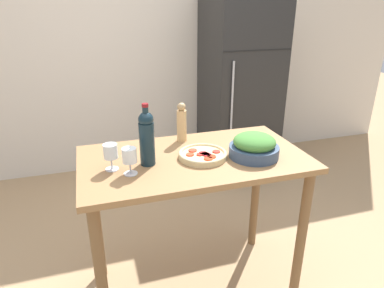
{
  "coord_description": "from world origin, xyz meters",
  "views": [
    {
      "loc": [
        -0.51,
        -1.62,
        1.7
      ],
      "look_at": [
        0.0,
        0.03,
        0.98
      ],
      "focal_mm": 32.0,
      "sensor_mm": 36.0,
      "label": 1
    }
  ],
  "objects_px": {
    "wine_glass_near": "(129,157)",
    "wine_glass_far": "(111,152)",
    "wine_bottle": "(147,137)",
    "salad_bowl": "(254,146)",
    "refrigerator": "(239,86)",
    "homemade_pizza": "(203,155)",
    "pepper_mill": "(182,123)"
  },
  "relations": [
    {
      "from": "salad_bowl",
      "to": "homemade_pizza",
      "type": "distance_m",
      "value": 0.28
    },
    {
      "from": "wine_glass_near",
      "to": "pepper_mill",
      "type": "height_order",
      "value": "pepper_mill"
    },
    {
      "from": "wine_glass_near",
      "to": "homemade_pizza",
      "type": "relative_size",
      "value": 0.52
    },
    {
      "from": "refrigerator",
      "to": "homemade_pizza",
      "type": "bearing_deg",
      "value": -120.65
    },
    {
      "from": "wine_glass_near",
      "to": "wine_glass_far",
      "type": "distance_m",
      "value": 0.11
    },
    {
      "from": "wine_glass_near",
      "to": "homemade_pizza",
      "type": "height_order",
      "value": "wine_glass_near"
    },
    {
      "from": "refrigerator",
      "to": "homemade_pizza",
      "type": "xyz_separation_m",
      "value": [
        -0.96,
        -1.61,
        0.03
      ]
    },
    {
      "from": "refrigerator",
      "to": "wine_bottle",
      "type": "bearing_deg",
      "value": -128.02
    },
    {
      "from": "refrigerator",
      "to": "wine_glass_near",
      "type": "distance_m",
      "value": 2.17
    },
    {
      "from": "wine_glass_far",
      "to": "wine_bottle",
      "type": "bearing_deg",
      "value": 2.81
    },
    {
      "from": "wine_glass_near",
      "to": "salad_bowl",
      "type": "bearing_deg",
      "value": 0.7
    },
    {
      "from": "refrigerator",
      "to": "wine_glass_near",
      "type": "height_order",
      "value": "refrigerator"
    },
    {
      "from": "wine_glass_far",
      "to": "homemade_pizza",
      "type": "relative_size",
      "value": 0.52
    },
    {
      "from": "wine_bottle",
      "to": "pepper_mill",
      "type": "relative_size",
      "value": 1.36
    },
    {
      "from": "wine_glass_far",
      "to": "wine_glass_near",
      "type": "bearing_deg",
      "value": -42.88
    },
    {
      "from": "wine_bottle",
      "to": "wine_glass_far",
      "type": "bearing_deg",
      "value": -177.19
    },
    {
      "from": "wine_glass_far",
      "to": "homemade_pizza",
      "type": "xyz_separation_m",
      "value": [
        0.48,
        -0.0,
        -0.08
      ]
    },
    {
      "from": "refrigerator",
      "to": "salad_bowl",
      "type": "relative_size",
      "value": 6.73
    },
    {
      "from": "wine_bottle",
      "to": "salad_bowl",
      "type": "relative_size",
      "value": 1.2
    },
    {
      "from": "refrigerator",
      "to": "salad_bowl",
      "type": "height_order",
      "value": "refrigerator"
    },
    {
      "from": "wine_glass_near",
      "to": "wine_glass_far",
      "type": "relative_size",
      "value": 1.0
    },
    {
      "from": "pepper_mill",
      "to": "refrigerator",
      "type": "bearing_deg",
      "value": 53.35
    },
    {
      "from": "wine_glass_near",
      "to": "homemade_pizza",
      "type": "bearing_deg",
      "value": 10.54
    },
    {
      "from": "wine_bottle",
      "to": "homemade_pizza",
      "type": "bearing_deg",
      "value": -2.22
    },
    {
      "from": "wine_bottle",
      "to": "wine_glass_far",
      "type": "relative_size",
      "value": 2.38
    },
    {
      "from": "wine_glass_near",
      "to": "homemade_pizza",
      "type": "xyz_separation_m",
      "value": [
        0.4,
        0.07,
        -0.07
      ]
    },
    {
      "from": "wine_bottle",
      "to": "salad_bowl",
      "type": "bearing_deg",
      "value": -7.79
    },
    {
      "from": "wine_glass_near",
      "to": "homemade_pizza",
      "type": "distance_m",
      "value": 0.41
    },
    {
      "from": "homemade_pizza",
      "to": "wine_glass_near",
      "type": "bearing_deg",
      "value": -169.46
    },
    {
      "from": "wine_bottle",
      "to": "salad_bowl",
      "type": "height_order",
      "value": "wine_bottle"
    },
    {
      "from": "refrigerator",
      "to": "wine_glass_near",
      "type": "bearing_deg",
      "value": -128.76
    },
    {
      "from": "wine_glass_near",
      "to": "pepper_mill",
      "type": "xyz_separation_m",
      "value": [
        0.36,
        0.35,
        0.02
      ]
    }
  ]
}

